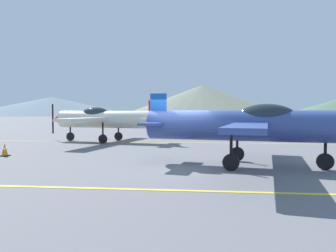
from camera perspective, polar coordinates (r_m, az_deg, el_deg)
name	(u,v)px	position (r m, az deg, el deg)	size (l,w,h in m)	color
ground_plane	(176,164)	(12.61, 1.36, -6.70)	(400.00, 400.00, 0.00)	slate
apron_line_near	(162,190)	(8.57, -0.97, -11.10)	(80.00, 0.16, 0.01)	yellow
apron_line_far	(187,143)	(21.14, 3.30, -2.93)	(80.00, 0.16, 0.01)	yellow
airplane_near	(249,125)	(12.41, 13.88, 0.24)	(8.01, 9.15, 2.74)	#33478C
airplane_mid	(104,119)	(22.24, -11.10, 1.27)	(8.01, 9.16, 2.74)	silver
traffic_cone_front	(5,150)	(16.62, -26.57, -3.72)	(0.36, 0.36, 0.59)	black
hill_left	(52,106)	(175.30, -19.61, 3.27)	(83.02, 83.02, 9.27)	slate
hill_centerleft	(202,101)	(140.23, 6.03, 4.43)	(70.73, 70.73, 13.22)	slate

